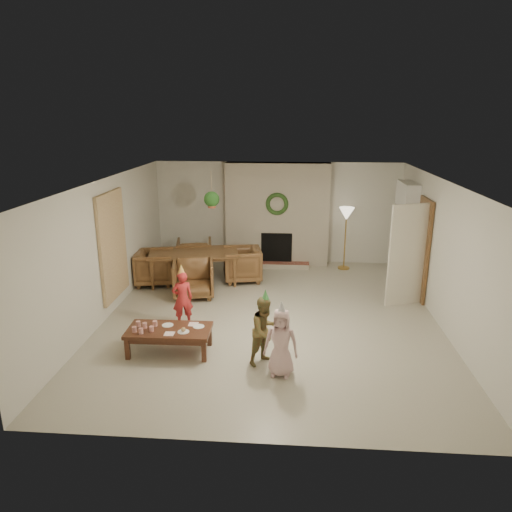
# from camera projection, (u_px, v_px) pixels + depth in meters

# --- Properties ---
(floor) EXTENTS (7.00, 7.00, 0.00)m
(floor) POSITION_uv_depth(u_px,v_px,m) (271.00, 317.00, 8.67)
(floor) COLOR #B7B29E
(floor) RESTS_ON ground
(ceiling) EXTENTS (7.00, 7.00, 0.00)m
(ceiling) POSITION_uv_depth(u_px,v_px,m) (272.00, 181.00, 7.95)
(ceiling) COLOR white
(ceiling) RESTS_ON wall_back
(wall_back) EXTENTS (7.00, 0.00, 7.00)m
(wall_back) POSITION_uv_depth(u_px,v_px,m) (277.00, 213.00, 11.65)
(wall_back) COLOR silver
(wall_back) RESTS_ON floor
(wall_front) EXTENTS (7.00, 0.00, 7.00)m
(wall_front) POSITION_uv_depth(u_px,v_px,m) (256.00, 344.00, 4.97)
(wall_front) COLOR silver
(wall_front) RESTS_ON floor
(wall_left) EXTENTS (0.00, 7.00, 7.00)m
(wall_left) POSITION_uv_depth(u_px,v_px,m) (107.00, 249.00, 8.52)
(wall_left) COLOR silver
(wall_left) RESTS_ON floor
(wall_right) EXTENTS (0.00, 7.00, 7.00)m
(wall_right) POSITION_uv_depth(u_px,v_px,m) (445.00, 256.00, 8.09)
(wall_right) COLOR silver
(wall_right) RESTS_ON floor
(fireplace_mass) EXTENTS (2.50, 0.40, 2.50)m
(fireplace_mass) POSITION_uv_depth(u_px,v_px,m) (277.00, 214.00, 11.46)
(fireplace_mass) COLOR #5D2C18
(fireplace_mass) RESTS_ON floor
(fireplace_hearth) EXTENTS (1.60, 0.30, 0.12)m
(fireplace_hearth) POSITION_uv_depth(u_px,v_px,m) (276.00, 265.00, 11.47)
(fireplace_hearth) COLOR maroon
(fireplace_hearth) RESTS_ON floor
(fireplace_firebox) EXTENTS (0.75, 0.12, 0.75)m
(fireplace_firebox) POSITION_uv_depth(u_px,v_px,m) (277.00, 248.00, 11.52)
(fireplace_firebox) COLOR black
(fireplace_firebox) RESTS_ON floor
(fireplace_wreath) EXTENTS (0.54, 0.10, 0.54)m
(fireplace_wreath) POSITION_uv_depth(u_px,v_px,m) (277.00, 204.00, 11.15)
(fireplace_wreath) COLOR #214319
(fireplace_wreath) RESTS_ON fireplace_mass
(floor_lamp_base) EXTENTS (0.28, 0.28, 0.03)m
(floor_lamp_base) POSITION_uv_depth(u_px,v_px,m) (344.00, 268.00, 11.41)
(floor_lamp_base) COLOR gold
(floor_lamp_base) RESTS_ON floor
(floor_lamp_post) EXTENTS (0.03, 0.03, 1.35)m
(floor_lamp_post) POSITION_uv_depth(u_px,v_px,m) (345.00, 241.00, 11.21)
(floor_lamp_post) COLOR gold
(floor_lamp_post) RESTS_ON floor
(floor_lamp_shade) EXTENTS (0.36, 0.36, 0.30)m
(floor_lamp_shade) POSITION_uv_depth(u_px,v_px,m) (347.00, 214.00, 11.02)
(floor_lamp_shade) COLOR beige
(floor_lamp_shade) RESTS_ON floor_lamp_post
(bookshelf_carcass) EXTENTS (0.30, 1.00, 2.20)m
(bookshelf_carcass) POSITION_uv_depth(u_px,v_px,m) (404.00, 232.00, 10.34)
(bookshelf_carcass) COLOR white
(bookshelf_carcass) RESTS_ON floor
(bookshelf_shelf_a) EXTENTS (0.30, 0.92, 0.03)m
(bookshelf_shelf_a) POSITION_uv_depth(u_px,v_px,m) (401.00, 260.00, 10.53)
(bookshelf_shelf_a) COLOR white
(bookshelf_shelf_a) RESTS_ON bookshelf_carcass
(bookshelf_shelf_b) EXTENTS (0.30, 0.92, 0.03)m
(bookshelf_shelf_b) POSITION_uv_depth(u_px,v_px,m) (402.00, 243.00, 10.41)
(bookshelf_shelf_b) COLOR white
(bookshelf_shelf_b) RESTS_ON bookshelf_carcass
(bookshelf_shelf_c) EXTENTS (0.30, 0.92, 0.03)m
(bookshelf_shelf_c) POSITION_uv_depth(u_px,v_px,m) (404.00, 226.00, 10.30)
(bookshelf_shelf_c) COLOR white
(bookshelf_shelf_c) RESTS_ON bookshelf_carcass
(bookshelf_shelf_d) EXTENTS (0.30, 0.92, 0.03)m
(bookshelf_shelf_d) POSITION_uv_depth(u_px,v_px,m) (406.00, 208.00, 10.18)
(bookshelf_shelf_d) COLOR white
(bookshelf_shelf_d) RESTS_ON bookshelf_carcass
(books_row_lower) EXTENTS (0.20, 0.40, 0.24)m
(books_row_lower) POSITION_uv_depth(u_px,v_px,m) (402.00, 256.00, 10.35)
(books_row_lower) COLOR maroon
(books_row_lower) RESTS_ON bookshelf_shelf_a
(books_row_mid) EXTENTS (0.20, 0.44, 0.24)m
(books_row_mid) POSITION_uv_depth(u_px,v_px,m) (401.00, 236.00, 10.42)
(books_row_mid) COLOR teal
(books_row_mid) RESTS_ON bookshelf_shelf_b
(books_row_upper) EXTENTS (0.20, 0.36, 0.22)m
(books_row_upper) POSITION_uv_depth(u_px,v_px,m) (405.00, 221.00, 10.17)
(books_row_upper) COLOR #B18526
(books_row_upper) RESTS_ON bookshelf_shelf_c
(door_frame) EXTENTS (0.05, 0.86, 2.04)m
(door_frame) POSITION_uv_depth(u_px,v_px,m) (423.00, 249.00, 9.31)
(door_frame) COLOR brown
(door_frame) RESTS_ON floor
(door_leaf) EXTENTS (0.77, 0.32, 2.00)m
(door_leaf) POSITION_uv_depth(u_px,v_px,m) (407.00, 255.00, 8.98)
(door_leaf) COLOR beige
(door_leaf) RESTS_ON floor
(curtain_panel) EXTENTS (0.06, 1.20, 2.00)m
(curtain_panel) POSITION_uv_depth(u_px,v_px,m) (113.00, 246.00, 8.71)
(curtain_panel) COLOR beige
(curtain_panel) RESTS_ON wall_left
(dining_table) EXTENTS (2.11, 1.43, 0.68)m
(dining_table) POSITION_uv_depth(u_px,v_px,m) (194.00, 268.00, 10.38)
(dining_table) COLOR brown
(dining_table) RESTS_ON floor
(dining_chair_near) EXTENTS (0.95, 0.97, 0.75)m
(dining_chair_near) POSITION_uv_depth(u_px,v_px,m) (193.00, 279.00, 9.56)
(dining_chair_near) COLOR brown
(dining_chair_near) RESTS_ON floor
(dining_chair_far) EXTENTS (0.95, 0.97, 0.75)m
(dining_chair_far) POSITION_uv_depth(u_px,v_px,m) (195.00, 255.00, 11.18)
(dining_chair_far) COLOR brown
(dining_chair_far) RESTS_ON floor
(dining_chair_left) EXTENTS (0.97, 0.95, 0.75)m
(dining_chair_left) POSITION_uv_depth(u_px,v_px,m) (155.00, 267.00, 10.28)
(dining_chair_left) COLOR brown
(dining_chair_left) RESTS_ON floor
(dining_chair_right) EXTENTS (0.97, 0.95, 0.75)m
(dining_chair_right) POSITION_uv_depth(u_px,v_px,m) (242.00, 264.00, 10.48)
(dining_chair_right) COLOR brown
(dining_chair_right) RESTS_ON floor
(hanging_plant_cord) EXTENTS (0.01, 0.01, 0.70)m
(hanging_plant_cord) POSITION_uv_depth(u_px,v_px,m) (211.00, 188.00, 9.57)
(hanging_plant_cord) COLOR tan
(hanging_plant_cord) RESTS_ON ceiling
(hanging_plant_pot) EXTENTS (0.16, 0.16, 0.12)m
(hanging_plant_pot) POSITION_uv_depth(u_px,v_px,m) (212.00, 205.00, 9.68)
(hanging_plant_pot) COLOR #A14F34
(hanging_plant_pot) RESTS_ON hanging_plant_cord
(hanging_plant_foliage) EXTENTS (0.32, 0.32, 0.32)m
(hanging_plant_foliage) POSITION_uv_depth(u_px,v_px,m) (212.00, 199.00, 9.64)
(hanging_plant_foliage) COLOR #1C4A18
(hanging_plant_foliage) RESTS_ON hanging_plant_pot
(coffee_table_top) EXTENTS (1.30, 0.66, 0.06)m
(coffee_table_top) POSITION_uv_depth(u_px,v_px,m) (169.00, 330.00, 7.28)
(coffee_table_top) COLOR #532D1B
(coffee_table_top) RESTS_ON floor
(coffee_table_apron) EXTENTS (1.20, 0.56, 0.08)m
(coffee_table_apron) POSITION_uv_depth(u_px,v_px,m) (169.00, 335.00, 7.30)
(coffee_table_apron) COLOR #532D1B
(coffee_table_apron) RESTS_ON floor
(coffee_leg_fl) EXTENTS (0.07, 0.07, 0.34)m
(coffee_leg_fl) POSITION_uv_depth(u_px,v_px,m) (128.00, 349.00, 7.12)
(coffee_leg_fl) COLOR #532D1B
(coffee_leg_fl) RESTS_ON floor
(coffee_leg_fr) EXTENTS (0.07, 0.07, 0.34)m
(coffee_leg_fr) POSITION_uv_depth(u_px,v_px,m) (204.00, 351.00, 7.05)
(coffee_leg_fr) COLOR #532D1B
(coffee_leg_fr) RESTS_ON floor
(coffee_leg_bl) EXTENTS (0.07, 0.07, 0.34)m
(coffee_leg_bl) POSITION_uv_depth(u_px,v_px,m) (138.00, 333.00, 7.63)
(coffee_leg_bl) COLOR #532D1B
(coffee_leg_bl) RESTS_ON floor
(coffee_leg_br) EXTENTS (0.07, 0.07, 0.34)m
(coffee_leg_br) POSITION_uv_depth(u_px,v_px,m) (210.00, 336.00, 7.56)
(coffee_leg_br) COLOR #532D1B
(coffee_leg_br) RESTS_ON floor
(cup_a) EXTENTS (0.07, 0.07, 0.09)m
(cup_a) POSITION_uv_depth(u_px,v_px,m) (134.00, 329.00, 7.15)
(cup_a) COLOR white
(cup_a) RESTS_ON coffee_table_top
(cup_b) EXTENTS (0.07, 0.07, 0.09)m
(cup_b) POSITION_uv_depth(u_px,v_px,m) (138.00, 324.00, 7.34)
(cup_b) COLOR white
(cup_b) RESTS_ON coffee_table_top
(cup_c) EXTENTS (0.07, 0.07, 0.09)m
(cup_c) POSITION_uv_depth(u_px,v_px,m) (141.00, 331.00, 7.09)
(cup_c) COLOR white
(cup_c) RESTS_ON coffee_table_top
(cup_d) EXTENTS (0.07, 0.07, 0.09)m
(cup_d) POSITION_uv_depth(u_px,v_px,m) (145.00, 325.00, 7.28)
(cup_d) COLOR white
(cup_d) RESTS_ON coffee_table_top
(cup_e) EXTENTS (0.07, 0.07, 0.09)m
(cup_e) POSITION_uv_depth(u_px,v_px,m) (152.00, 329.00, 7.16)
(cup_e) COLOR white
(cup_e) RESTS_ON coffee_table_top
(cup_f) EXTENTS (0.07, 0.07, 0.09)m
(cup_f) POSITION_uv_depth(u_px,v_px,m) (155.00, 323.00, 7.35)
(cup_f) COLOR white
(cup_f) RESTS_ON coffee_table_top
(plate_a) EXTENTS (0.18, 0.18, 0.01)m
(plate_a) POSITION_uv_depth(u_px,v_px,m) (168.00, 325.00, 7.39)
(plate_a) COLOR white
(plate_a) RESTS_ON coffee_table_top
(plate_b) EXTENTS (0.18, 0.18, 0.01)m
(plate_b) POSITION_uv_depth(u_px,v_px,m) (183.00, 332.00, 7.16)
(plate_b) COLOR white
(plate_b) RESTS_ON coffee_table_top
(plate_c) EXTENTS (0.18, 0.18, 0.01)m
(plate_c) POSITION_uv_depth(u_px,v_px,m) (199.00, 326.00, 7.34)
(plate_c) COLOR white
(plate_c) RESTS_ON coffee_table_top
(food_scoop) EXTENTS (0.07, 0.07, 0.07)m
(food_scoop) POSITION_uv_depth(u_px,v_px,m) (183.00, 329.00, 7.15)
(food_scoop) COLOR tan
(food_scoop) RESTS_ON plate_b
(napkin_left) EXTENTS (0.15, 0.15, 0.01)m
(napkin_left) POSITION_uv_depth(u_px,v_px,m) (169.00, 334.00, 7.10)
(napkin_left) COLOR #FFBBBD
(napkin_left) RESTS_ON coffee_table_top
(napkin_right) EXTENTS (0.15, 0.15, 0.01)m
(napkin_right) POSITION_uv_depth(u_px,v_px,m) (193.00, 324.00, 7.42)
(napkin_right) COLOR #FFBBBD
(napkin_right) RESTS_ON coffee_table_top
(child_red) EXTENTS (0.43, 0.35, 1.00)m
(child_red) POSITION_uv_depth(u_px,v_px,m) (183.00, 299.00, 8.20)
(child_red) COLOR red
(child_red) RESTS_ON floor
(party_hat_red) EXTENTS (0.14, 0.14, 0.19)m
(party_hat_red) POSITION_uv_depth(u_px,v_px,m) (181.00, 269.00, 8.04)
(party_hat_red) COLOR #E1E34B
(party_hat_red) RESTS_ON child_red
(child_plaid) EXTENTS (0.64, 0.64, 1.05)m
(child_plaid) POSITION_uv_depth(u_px,v_px,m) (265.00, 331.00, 6.92)
(child_plaid) COLOR #9C512A
(child_plaid) RESTS_ON floor
(party_hat_plaid) EXTENTS (0.16, 0.16, 0.17)m
(party_hat_plaid) POSITION_uv_depth(u_px,v_px,m) (265.00, 295.00, 6.76)
(party_hat_plaid) COLOR green
(party_hat_plaid) RESTS_ON child_plaid
(child_pink) EXTENTS (0.53, 0.38, 1.01)m
(child_pink) POSITION_uv_depth(u_px,v_px,m) (281.00, 343.00, 6.61)
(child_pink) COLOR beige
(child_pink) RESTS_ON floor
(party_hat_pink) EXTENTS (0.16, 0.16, 0.18)m
(party_hat_pink) POSITION_uv_depth(u_px,v_px,m) (282.00, 307.00, 6.45)
(party_hat_pink) COLOR silver
(party_hat_pink) RESTS_ON child_pink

